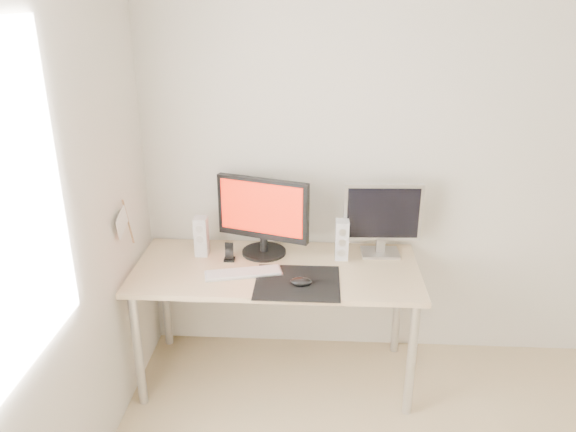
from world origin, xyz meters
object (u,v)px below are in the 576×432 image
object	(u,v)px
speaker_left	(201,236)
phone_dock	(229,255)
main_monitor	(263,214)
speaker_right	(342,240)
mouse	(301,282)
desk	(277,279)
second_monitor	(382,216)
keyboard	(244,273)

from	to	relation	value
speaker_left	phone_dock	xyz separation A→B (m)	(0.17, -0.07, -0.08)
main_monitor	speaker_left	size ratio (longest dim) A/B	2.30
speaker_left	speaker_right	distance (m)	0.81
speaker_left	speaker_right	size ratio (longest dim) A/B	1.00
mouse	speaker_right	size ratio (longest dim) A/B	0.50
desk	main_monitor	size ratio (longest dim) A/B	2.98
mouse	desk	distance (m)	0.27
desk	second_monitor	bearing A→B (deg)	19.10
desk	phone_dock	xyz separation A→B (m)	(-0.28, 0.07, 0.11)
desk	main_monitor	xyz separation A→B (m)	(-0.09, 0.17, 0.33)
main_monitor	speaker_left	xyz separation A→B (m)	(-0.36, -0.03, -0.14)
keyboard	speaker_right	bearing A→B (deg)	22.96
desk	mouse	bearing A→B (deg)	-54.60
keyboard	phone_dock	xyz separation A→B (m)	(-0.10, 0.16, 0.03)
second_monitor	phone_dock	bearing A→B (deg)	-171.15
speaker_right	second_monitor	bearing A→B (deg)	16.80
mouse	main_monitor	size ratio (longest dim) A/B	0.22
mouse	main_monitor	world-z (taller)	main_monitor
second_monitor	speaker_left	world-z (taller)	second_monitor
second_monitor	speaker_left	distance (m)	1.05
desk	second_monitor	xyz separation A→B (m)	(0.60, 0.21, 0.32)
main_monitor	keyboard	bearing A→B (deg)	-107.98
desk	speaker_left	world-z (taller)	speaker_left
speaker_right	keyboard	size ratio (longest dim) A/B	0.53
speaker_left	keyboard	distance (m)	0.38
speaker_left	main_monitor	bearing A→B (deg)	4.54
speaker_left	phone_dock	size ratio (longest dim) A/B	2.11
speaker_right	phone_dock	xyz separation A→B (m)	(-0.64, -0.07, -0.08)
main_monitor	phone_dock	size ratio (longest dim) A/B	4.86
mouse	speaker_left	size ratio (longest dim) A/B	0.50
main_monitor	phone_dock	bearing A→B (deg)	-152.23
second_monitor	speaker_right	distance (m)	0.27
speaker_right	phone_dock	world-z (taller)	speaker_right
desk	speaker_right	bearing A→B (deg)	20.51
second_monitor	speaker_right	size ratio (longest dim) A/B	1.93
speaker_right	phone_dock	bearing A→B (deg)	-174.10
speaker_right	speaker_left	bearing A→B (deg)	179.75
mouse	second_monitor	bearing A→B (deg)	42.27
desk	speaker_left	xyz separation A→B (m)	(-0.45, 0.14, 0.19)
desk	speaker_right	size ratio (longest dim) A/B	6.86
speaker_left	mouse	bearing A→B (deg)	-30.22
mouse	speaker_left	distance (m)	0.69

